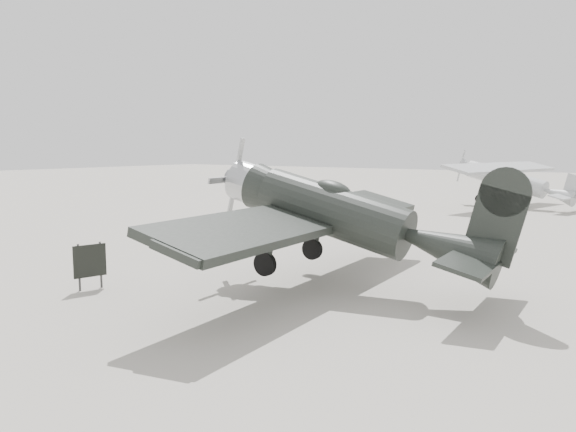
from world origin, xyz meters
TOP-DOWN VIEW (x-y plane):
  - ground at (0.00, 0.00)m, footprint 160.00×160.00m
  - lowwing_monoplane at (1.52, 1.75)m, footprint 8.02×11.17m
  - highwing_monoplane at (0.18, 25.48)m, footprint 7.80×10.89m
  - sign_board at (-4.05, -2.00)m, footprint 0.30×0.83m

SIDE VIEW (x-z plane):
  - ground at x=0.00m, z-range 0.00..0.00m
  - sign_board at x=-4.05m, z-range 0.12..1.35m
  - lowwing_monoplane at x=1.52m, z-range 0.10..3.72m
  - highwing_monoplane at x=0.18m, z-range 0.39..3.47m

